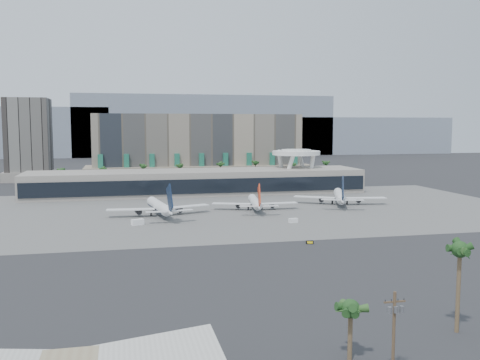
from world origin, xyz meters
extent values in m
plane|color=#232326|center=(0.00, 0.00, 0.00)|extent=(900.00, 900.00, 0.00)
cube|color=#5B5B59|center=(0.00, 55.00, 0.03)|extent=(260.00, 130.00, 0.06)
cube|color=gray|center=(60.00, 470.00, 35.00)|extent=(300.00, 60.00, 70.00)
cube|color=gray|center=(260.00, 470.00, 22.50)|extent=(220.00, 60.00, 45.00)
cube|color=gray|center=(10.00, 175.00, 21.00)|extent=(130.00, 22.00, 42.00)
cube|color=tan|center=(10.00, 173.00, 5.00)|extent=(140.00, 30.00, 10.00)
cube|color=#1F6D54|center=(-50.00, 163.00, 9.00)|extent=(3.00, 2.00, 18.00)
cube|color=#1F6D54|center=(-35.00, 163.00, 9.00)|extent=(3.00, 2.00, 18.00)
cube|color=#1F6D54|center=(-20.00, 163.00, 9.00)|extent=(3.00, 2.00, 18.00)
cube|color=#1F6D54|center=(-5.00, 163.00, 9.00)|extent=(3.00, 2.00, 18.00)
cube|color=#1F6D54|center=(10.00, 163.00, 9.00)|extent=(3.00, 2.00, 18.00)
cube|color=#1F6D54|center=(25.00, 163.00, 9.00)|extent=(3.00, 2.00, 18.00)
cube|color=#1F6D54|center=(40.00, 163.00, 9.00)|extent=(3.00, 2.00, 18.00)
cube|color=#1F6D54|center=(55.00, 163.00, 9.00)|extent=(3.00, 2.00, 18.00)
cube|color=#1F6D54|center=(70.00, 163.00, 9.00)|extent=(3.00, 2.00, 18.00)
cube|color=black|center=(-95.00, 200.00, 26.00)|extent=(26.00, 26.00, 52.00)
cube|color=gray|center=(-95.00, 200.00, 3.00)|extent=(30.00, 30.00, 6.00)
cube|color=gray|center=(0.00, 110.00, 6.00)|extent=(170.00, 32.00, 12.00)
cube|color=black|center=(0.00, 93.80, 5.50)|extent=(168.00, 0.60, 7.00)
cube|color=black|center=(0.00, 110.00, 13.25)|extent=(170.00, 12.00, 2.50)
cylinder|color=white|center=(61.36, 122.36, 11.00)|extent=(6.98, 6.99, 21.89)
cylinder|color=white|center=(48.64, 122.36, 11.00)|extent=(6.98, 6.99, 21.89)
cylinder|color=white|center=(48.64, 109.64, 11.00)|extent=(6.98, 6.99, 21.89)
cylinder|color=white|center=(61.36, 109.64, 11.00)|extent=(6.98, 6.99, 21.89)
cylinder|color=white|center=(55.00, 116.00, 20.00)|extent=(26.00, 26.00, 2.20)
cylinder|color=white|center=(55.00, 116.00, 21.30)|extent=(16.00, 16.00, 1.20)
cylinder|color=brown|center=(-70.00, 145.00, 6.00)|extent=(0.70, 0.70, 12.00)
sphere|color=#20471C|center=(-70.00, 145.00, 11.70)|extent=(2.80, 2.80, 2.80)
cylinder|color=brown|center=(-48.00, 145.00, 6.00)|extent=(0.70, 0.70, 12.00)
sphere|color=#20471C|center=(-48.00, 145.00, 11.70)|extent=(2.80, 2.80, 2.80)
cylinder|color=brown|center=(-26.00, 145.00, 6.00)|extent=(0.70, 0.70, 12.00)
sphere|color=#20471C|center=(-26.00, 145.00, 11.70)|extent=(2.80, 2.80, 2.80)
cylinder|color=brown|center=(-5.00, 145.00, 6.00)|extent=(0.70, 0.70, 12.00)
sphere|color=#20471C|center=(-5.00, 145.00, 11.70)|extent=(2.80, 2.80, 2.80)
cylinder|color=brown|center=(18.00, 145.00, 6.00)|extent=(0.70, 0.70, 12.00)
sphere|color=#20471C|center=(18.00, 145.00, 11.70)|extent=(2.80, 2.80, 2.80)
cylinder|color=brown|center=(40.00, 145.00, 6.00)|extent=(0.70, 0.70, 12.00)
sphere|color=#20471C|center=(40.00, 145.00, 11.70)|extent=(2.80, 2.80, 2.80)
cylinder|color=brown|center=(62.00, 145.00, 6.00)|extent=(0.70, 0.70, 12.00)
sphere|color=#20471C|center=(62.00, 145.00, 11.70)|extent=(2.80, 2.80, 2.80)
cylinder|color=brown|center=(85.00, 145.00, 6.00)|extent=(0.70, 0.70, 12.00)
sphere|color=#20471C|center=(85.00, 145.00, 11.70)|extent=(2.80, 2.80, 2.80)
cylinder|color=#4C3826|center=(-2.00, -96.00, 6.00)|extent=(0.44, 0.44, 12.00)
cube|color=#4C3826|center=(-2.00, -96.00, 10.60)|extent=(3.20, 0.22, 0.22)
cylinder|color=slate|center=(-2.90, -96.35, 9.60)|extent=(0.56, 0.56, 0.90)
cylinder|color=slate|center=(-2.00, -96.35, 9.60)|extent=(0.56, 0.56, 0.90)
cylinder|color=slate|center=(-1.10, -96.35, 9.60)|extent=(0.56, 0.56, 0.90)
cylinder|color=black|center=(-3.40, -96.00, 10.85)|extent=(0.12, 0.12, 0.30)
cylinder|color=black|center=(-0.60, -96.00, 10.85)|extent=(0.12, 0.12, 0.30)
cylinder|color=white|center=(-24.25, 46.69, 3.60)|extent=(7.74, 27.57, 4.00)
cylinder|color=#0F1C33|center=(-24.25, 46.69, 3.45)|extent=(7.59, 27.02, 3.92)
cone|color=white|center=(-26.42, 62.18, 3.60)|extent=(4.58, 5.01, 4.00)
cone|color=white|center=(-21.81, 29.23, 3.90)|extent=(5.21, 9.47, 4.00)
cube|color=white|center=(-35.01, 44.18, 3.00)|extent=(18.24, 5.26, 0.35)
cube|color=white|center=(-13.22, 47.23, 3.00)|extent=(18.28, 9.91, 0.35)
cylinder|color=black|center=(-32.10, 45.09, 2.00)|extent=(2.73, 4.27, 2.20)
cylinder|color=black|center=(-16.26, 47.31, 2.00)|extent=(2.73, 4.27, 2.20)
cube|color=#0F1C33|center=(-21.60, 27.74, 9.10)|extent=(1.75, 9.06, 10.53)
cube|color=white|center=(-26.12, 27.61, 4.40)|extent=(8.00, 2.20, 0.25)
cube|color=white|center=(-17.21, 28.86, 4.40)|extent=(8.30, 4.32, 0.25)
cylinder|color=black|center=(-25.73, 57.23, 0.80)|extent=(0.50, 0.50, 1.60)
cylinder|color=black|center=(-27.28, 45.26, 0.80)|extent=(0.70, 0.70, 1.60)
cylinder|color=black|center=(-20.94, 46.15, 0.80)|extent=(0.70, 0.70, 1.60)
cylinder|color=white|center=(15.77, 52.40, 3.19)|extent=(7.08, 24.41, 3.54)
cylinder|color=#0F1C33|center=(15.77, 52.40, 3.05)|extent=(6.94, 23.92, 3.47)
cone|color=white|center=(17.82, 66.09, 3.19)|extent=(4.09, 4.46, 3.54)
cone|color=white|center=(13.45, 36.96, 3.45)|extent=(4.68, 8.40, 3.54)
cube|color=white|center=(6.01, 52.97, 2.66)|extent=(16.16, 8.90, 0.31)
cube|color=white|center=(25.26, 50.08, 2.66)|extent=(16.12, 4.50, 0.31)
cylinder|color=black|center=(8.70, 53.02, 1.77)|extent=(2.45, 3.79, 1.95)
cylinder|color=black|center=(22.70, 50.92, 1.77)|extent=(2.45, 3.79, 1.95)
cube|color=red|center=(13.25, 35.65, 8.06)|extent=(1.63, 8.02, 9.32)
cube|color=white|center=(9.38, 36.68, 3.89)|extent=(7.34, 3.88, 0.22)
cube|color=white|center=(17.26, 35.49, 3.89)|extent=(7.10, 2.01, 0.22)
cylinder|color=black|center=(17.16, 61.72, 0.71)|extent=(0.44, 0.44, 1.42)
cylinder|color=black|center=(12.83, 51.95, 0.71)|extent=(0.62, 0.62, 1.42)
cylinder|color=black|center=(18.44, 51.11, 0.71)|extent=(0.62, 0.62, 1.42)
cylinder|color=white|center=(56.40, 59.29, 3.63)|extent=(13.11, 27.27, 4.04)
cylinder|color=#0F1C33|center=(56.40, 59.29, 3.48)|extent=(12.85, 26.73, 3.96)
cone|color=white|center=(61.74, 74.14, 3.63)|extent=(5.33, 5.64, 4.04)
cone|color=white|center=(50.38, 42.54, 3.94)|extent=(6.87, 9.91, 4.04)
cube|color=white|center=(45.61, 62.09, 3.03)|extent=(17.57, 13.00, 0.35)
cube|color=white|center=(66.51, 54.58, 3.03)|extent=(18.54, 6.46, 0.35)
cylinder|color=black|center=(48.63, 61.54, 2.02)|extent=(3.45, 4.55, 2.22)
cylinder|color=black|center=(63.83, 56.08, 2.02)|extent=(3.45, 4.55, 2.22)
cube|color=#0F1C33|center=(49.87, 41.11, 9.18)|extent=(3.57, 8.80, 10.62)
cube|color=white|center=(45.77, 43.12, 4.44)|extent=(8.18, 5.73, 0.25)
cube|color=white|center=(54.31, 40.05, 4.44)|extent=(8.36, 3.82, 0.25)
cylinder|color=black|center=(60.03, 69.39, 0.81)|extent=(0.50, 0.50, 1.61)
cylinder|color=black|center=(53.02, 59.43, 0.81)|extent=(0.71, 0.71, 1.61)
cylinder|color=black|center=(59.10, 57.25, 0.81)|extent=(0.71, 0.71, 1.61)
cube|color=white|center=(-32.97, 27.10, 1.03)|extent=(4.70, 3.48, 2.07)
cube|color=white|center=(21.66, 19.54, 0.80)|extent=(3.26, 2.06, 1.60)
cube|color=black|center=(15.49, -14.64, 0.52)|extent=(2.28, 0.94, 1.04)
cube|color=gold|center=(15.49, -14.83, 0.52)|extent=(1.61, 0.51, 0.62)
cylinder|color=black|center=(14.66, -14.64, 0.31)|extent=(0.12, 0.12, 0.62)
cylinder|color=black|center=(16.31, -14.64, 0.31)|extent=(0.12, 0.12, 0.62)
cylinder|color=brown|center=(-5.68, -89.94, 4.07)|extent=(0.70, 0.70, 8.13)
sphere|color=#20471C|center=(-5.68, -89.94, 7.83)|extent=(2.80, 2.80, 2.80)
cylinder|color=brown|center=(16.40, -83.87, 7.25)|extent=(0.70, 0.70, 14.49)
sphere|color=#20471C|center=(16.40, -83.87, 14.19)|extent=(2.80, 2.80, 2.80)
camera|label=1|loc=(-38.17, -160.71, 34.56)|focal=40.00mm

